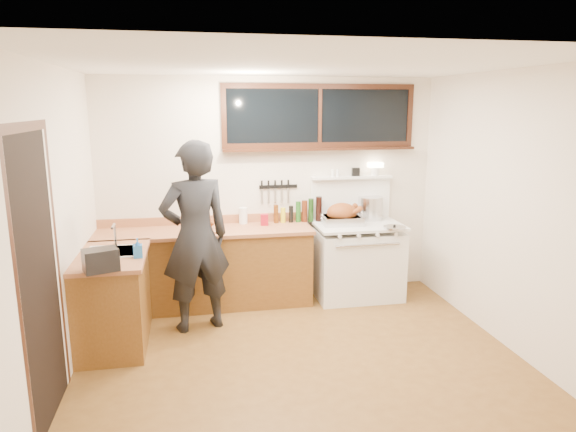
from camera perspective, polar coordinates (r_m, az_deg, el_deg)
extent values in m
cube|color=brown|center=(4.91, 1.34, -15.50)|extent=(4.00, 3.50, 0.02)
cube|color=silver|center=(6.17, -2.07, 3.13)|extent=(4.00, 0.05, 2.60)
cube|color=silver|center=(2.82, 9.15, -8.19)|extent=(4.00, 0.05, 2.60)
cube|color=silver|center=(4.50, -24.70, -1.43)|extent=(0.05, 3.50, 2.60)
cube|color=silver|center=(5.26, 23.51, 0.53)|extent=(0.05, 3.50, 2.60)
cube|color=white|center=(4.36, 1.51, 16.82)|extent=(4.00, 3.50, 0.05)
cube|color=brown|center=(5.99, -9.15, -5.87)|extent=(2.40, 0.60, 0.86)
cube|color=#A56641|center=(5.86, -9.29, -1.71)|extent=(2.44, 0.64, 0.04)
cube|color=#A56641|center=(6.13, -9.40, -0.42)|extent=(2.40, 0.03, 0.10)
sphere|color=#B78C38|center=(5.71, -19.25, -4.49)|extent=(0.03, 0.03, 0.03)
sphere|color=#B78C38|center=(5.66, -14.23, -4.33)|extent=(0.03, 0.03, 0.03)
sphere|color=#B78C38|center=(5.65, -9.15, -4.13)|extent=(0.03, 0.03, 0.03)
sphere|color=#B78C38|center=(5.68, -4.09, -3.91)|extent=(0.03, 0.03, 0.03)
sphere|color=#B78C38|center=(5.75, 0.38, -3.69)|extent=(0.03, 0.03, 0.03)
cube|color=brown|center=(5.27, -18.79, -8.95)|extent=(0.60, 1.05, 0.86)
cube|color=#A56641|center=(5.13, -19.02, -4.25)|extent=(0.64, 1.09, 0.04)
cube|color=white|center=(5.21, -18.77, -4.44)|extent=(0.45, 0.40, 0.14)
cube|color=white|center=(5.19, -18.82, -3.75)|extent=(0.50, 0.45, 0.01)
cylinder|color=silver|center=(5.33, -18.65, -2.04)|extent=(0.02, 0.02, 0.24)
cylinder|color=silver|center=(5.23, -18.84, -1.08)|extent=(0.02, 0.18, 0.02)
cube|color=white|center=(6.25, 7.66, -5.24)|extent=(1.00, 0.70, 0.82)
cube|color=white|center=(6.13, 7.79, -1.00)|extent=(1.02, 0.72, 0.03)
cube|color=white|center=(5.92, 8.72, -5.18)|extent=(0.88, 0.02, 0.46)
cylinder|color=silver|center=(5.83, 8.90, -3.20)|extent=(0.75, 0.02, 0.02)
cylinder|color=white|center=(5.71, 5.77, -2.30)|extent=(0.04, 0.03, 0.04)
cylinder|color=white|center=(5.77, 7.87, -2.19)|extent=(0.04, 0.03, 0.04)
cylinder|color=white|center=(5.84, 9.92, -2.08)|extent=(0.04, 0.03, 0.04)
cylinder|color=white|center=(5.92, 11.91, -1.96)|extent=(0.04, 0.03, 0.04)
cube|color=white|center=(6.37, 6.94, 1.97)|extent=(1.00, 0.05, 0.50)
cube|color=white|center=(6.30, 7.09, 4.29)|extent=(1.00, 0.12, 0.03)
cylinder|color=white|center=(6.39, 9.67, 4.90)|extent=(0.10, 0.10, 0.10)
cube|color=#FFE5B2|center=(6.38, 9.70, 5.61)|extent=(0.18, 0.09, 0.06)
cube|color=black|center=(6.31, 7.54, 4.88)|extent=(0.09, 0.05, 0.10)
cylinder|color=white|center=(6.24, 5.52, 4.81)|extent=(0.04, 0.04, 0.09)
cylinder|color=white|center=(6.23, 4.99, 4.80)|extent=(0.04, 0.04, 0.09)
cube|color=black|center=(6.17, 3.55, 11.04)|extent=(2.20, 0.01, 0.62)
cube|color=black|center=(6.17, 3.60, 14.20)|extent=(2.32, 0.04, 0.06)
cube|color=black|center=(6.19, 3.51, 7.89)|extent=(2.32, 0.04, 0.06)
cube|color=black|center=(5.99, -7.17, 10.94)|extent=(0.06, 0.04, 0.62)
cube|color=black|center=(6.54, 13.37, 10.81)|extent=(0.06, 0.04, 0.62)
cube|color=black|center=(6.17, 3.56, 11.04)|extent=(0.04, 0.04, 0.62)
cube|color=black|center=(6.14, 3.62, 7.44)|extent=(2.32, 0.13, 0.03)
cube|color=black|center=(4.04, -25.74, -6.68)|extent=(0.01, 0.86, 2.10)
cube|color=black|center=(3.60, -27.62, -9.12)|extent=(0.01, 0.07, 2.10)
cube|color=black|center=(4.49, -24.15, -4.71)|extent=(0.01, 0.07, 2.10)
cube|color=black|center=(3.85, -27.19, 8.82)|extent=(0.01, 1.04, 0.07)
cube|color=black|center=(6.15, -1.10, 3.29)|extent=(0.46, 0.02, 0.04)
cube|color=silver|center=(6.12, -2.91, 2.19)|extent=(0.02, 0.00, 0.18)
cube|color=black|center=(6.10, -2.93, 3.49)|extent=(0.02, 0.02, 0.10)
cube|color=silver|center=(6.13, -2.17, 2.22)|extent=(0.02, 0.00, 0.18)
cube|color=black|center=(6.11, -2.18, 3.51)|extent=(0.02, 0.02, 0.10)
cube|color=silver|center=(6.15, -1.43, 2.24)|extent=(0.02, 0.00, 0.18)
cube|color=black|center=(6.12, -1.44, 3.53)|extent=(0.02, 0.02, 0.10)
cube|color=silver|center=(6.16, -0.70, 2.27)|extent=(0.03, 0.00, 0.18)
cube|color=black|center=(6.14, -0.70, 3.55)|extent=(0.02, 0.02, 0.10)
cube|color=silver|center=(6.17, 0.03, 2.29)|extent=(0.03, 0.00, 0.18)
cube|color=black|center=(6.15, 0.03, 3.58)|extent=(0.02, 0.02, 0.10)
imported|color=black|center=(5.25, -10.26, -2.32)|extent=(0.81, 0.65, 1.95)
imported|color=#2469B5|center=(4.91, -16.36, -3.44)|extent=(0.09, 0.09, 0.18)
cube|color=black|center=(4.62, -20.10, -4.62)|extent=(0.33, 0.28, 0.19)
cube|color=#A56641|center=(5.78, -9.48, -1.61)|extent=(0.46, 0.38, 0.02)
ellipsoid|color=brown|center=(5.76, -9.50, -0.99)|extent=(0.25, 0.20, 0.13)
sphere|color=brown|center=(5.81, -8.50, -0.59)|extent=(0.05, 0.05, 0.05)
sphere|color=brown|center=(5.71, -8.45, -0.82)|extent=(0.05, 0.05, 0.05)
cube|color=silver|center=(6.07, 5.99, -0.45)|extent=(0.48, 0.37, 0.10)
cube|color=#3F3F42|center=(6.06, 5.99, -0.13)|extent=(0.42, 0.32, 0.03)
torus|color=silver|center=(6.00, 3.80, -0.08)|extent=(0.02, 0.10, 0.10)
torus|color=silver|center=(6.13, 8.15, 0.10)|extent=(0.02, 0.10, 0.10)
ellipsoid|color=brown|center=(6.05, 6.00, 0.38)|extent=(0.37, 0.29, 0.23)
cylinder|color=brown|center=(6.00, 7.37, 0.45)|extent=(0.13, 0.06, 0.10)
sphere|color=brown|center=(6.02, 7.98, 0.80)|extent=(0.07, 0.07, 0.07)
cylinder|color=brown|center=(6.16, 6.87, 0.77)|extent=(0.13, 0.06, 0.10)
sphere|color=brown|center=(6.18, 7.46, 1.11)|extent=(0.07, 0.07, 0.07)
cylinder|color=silver|center=(6.37, 9.13, 0.89)|extent=(0.35, 0.35, 0.28)
cylinder|color=silver|center=(6.30, 7.16, 0.03)|extent=(0.16, 0.16, 0.11)
cylinder|color=black|center=(6.40, 6.76, 0.66)|extent=(0.03, 0.15, 0.02)
cylinder|color=silver|center=(5.96, 11.74, -1.25)|extent=(0.32, 0.32, 0.02)
sphere|color=black|center=(5.96, 11.75, -1.08)|extent=(0.03, 0.03, 0.03)
cube|color=maroon|center=(5.99, -2.64, -0.41)|extent=(0.10, 0.08, 0.13)
cylinder|color=white|center=(6.09, -5.01, 0.05)|extent=(0.10, 0.10, 0.19)
cylinder|color=black|center=(6.09, -1.34, 0.24)|extent=(0.06, 0.06, 0.22)
cylinder|color=black|center=(6.11, -0.56, 0.09)|extent=(0.06, 0.06, 0.18)
cylinder|color=black|center=(6.13, 0.34, 0.21)|extent=(0.05, 0.05, 0.20)
cylinder|color=black|center=(6.14, 1.14, 0.47)|extent=(0.06, 0.06, 0.25)
cylinder|color=black|center=(6.15, 1.85, 0.55)|extent=(0.07, 0.07, 0.26)
cylinder|color=black|center=(6.17, 2.56, 0.67)|extent=(0.06, 0.06, 0.28)
cylinder|color=black|center=(6.19, 3.45, 0.79)|extent=(0.07, 0.07, 0.30)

